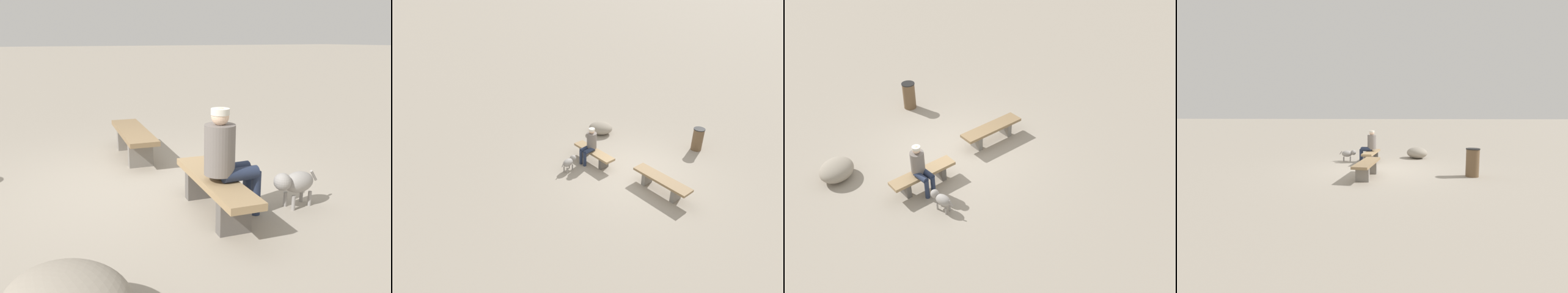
{
  "view_description": "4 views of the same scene",
  "coord_description": "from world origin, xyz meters",
  "views": [
    {
      "loc": [
        5.12,
        -1.71,
        1.96
      ],
      "look_at": [
        0.89,
        0.43,
        0.69
      ],
      "focal_mm": 37.25,
      "sensor_mm": 36.0,
      "label": 1
    },
    {
      "loc": [
        -4.76,
        7.37,
        5.74
      ],
      "look_at": [
        1.54,
        0.56,
        0.58
      ],
      "focal_mm": 28.46,
      "sensor_mm": 36.0,
      "label": 2
    },
    {
      "loc": [
        6.44,
        7.13,
        7.1
      ],
      "look_at": [
        -0.06,
        1.02,
        0.74
      ],
      "focal_mm": 40.09,
      "sensor_mm": 36.0,
      "label": 3
    },
    {
      "loc": [
        -9.53,
        -0.51,
        1.87
      ],
      "look_at": [
        0.09,
        0.29,
        0.78
      ],
      "focal_mm": 26.17,
      "sensor_mm": 36.0,
      "label": 4
    }
  ],
  "objects": [
    {
      "name": "bench_left",
      "position": [
        -1.25,
        0.34,
        0.35
      ],
      "size": [
        1.92,
        0.69,
        0.48
      ],
      "rotation": [
        0.0,
        0.0,
        -0.13
      ],
      "color": "gray",
      "rests_on": "ground"
    },
    {
      "name": "ground",
      "position": [
        0.0,
        0.0,
        -0.03
      ],
      "size": [
        210.0,
        210.0,
        0.06
      ],
      "primitive_type": "cube",
      "color": "#9E9384"
    },
    {
      "name": "bench_right",
      "position": [
        1.36,
        0.44,
        0.32
      ],
      "size": [
        1.75,
        0.6,
        0.44
      ],
      "rotation": [
        0.0,
        0.0,
        -0.13
      ],
      "color": "#605B56",
      "rests_on": "ground"
    },
    {
      "name": "seated_person",
      "position": [
        1.48,
        0.51,
        0.71
      ],
      "size": [
        0.36,
        0.65,
        1.25
      ],
      "rotation": [
        0.0,
        0.0,
        -0.05
      ],
      "color": "slate",
      "rests_on": "ground"
    },
    {
      "name": "dog",
      "position": [
        1.62,
        1.37,
        0.31
      ],
      "size": [
        0.28,
        0.67,
        0.46
      ],
      "rotation": [
        0.0,
        0.0,
        4.79
      ],
      "color": "gray",
      "rests_on": "ground"
    },
    {
      "name": "boulder",
      "position": [
        2.64,
        -1.42,
        0.23
      ],
      "size": [
        1.24,
        1.19,
        0.47
      ],
      "primitive_type": "ellipsoid",
      "rotation": [
        0.0,
        0.0,
        5.24
      ],
      "color": "gray",
      "rests_on": "ground"
    },
    {
      "name": "trash_bin",
      "position": [
        -0.87,
        -2.81,
        0.43
      ],
      "size": [
        0.41,
        0.41,
        0.86
      ],
      "color": "brown",
      "rests_on": "ground"
    }
  ]
}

